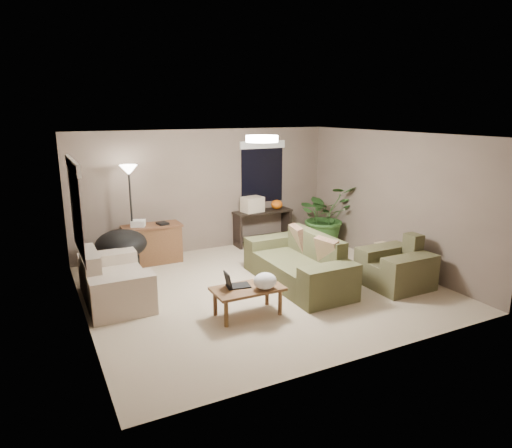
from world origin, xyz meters
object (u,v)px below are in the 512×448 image
console_table (263,225)px  papasan_chair (122,248)px  loveseat (113,283)px  floor_lamp (129,182)px  coffee_table (248,292)px  cat_scratching_post (382,258)px  desk (153,244)px  armchair (396,268)px  houseplant (325,222)px  main_sofa (299,267)px

console_table → papasan_chair: papasan_chair is taller
console_table → loveseat: bearing=-153.8°
floor_lamp → coffee_table: bearing=-71.2°
coffee_table → cat_scratching_post: 3.14m
loveseat → cat_scratching_post: size_ratio=3.20×
console_table → desk: bearing=-175.9°
console_table → armchair: bearing=-74.9°
loveseat → papasan_chair: loveseat is taller
loveseat → houseplant: houseplant is taller
cat_scratching_post → console_table: bearing=116.3°
houseplant → loveseat: bearing=-168.0°
loveseat → console_table: loveseat is taller
coffee_table → papasan_chair: bearing=116.0°
papasan_chair → floor_lamp: size_ratio=0.52×
armchair → cat_scratching_post: size_ratio=2.00×
coffee_table → cat_scratching_post: cat_scratching_post is taller
armchair → papasan_chair: armchair is taller
floor_lamp → papasan_chair: bearing=-131.8°
cat_scratching_post → papasan_chair: bearing=155.9°
papasan_chair → houseplant: size_ratio=0.73×
desk → papasan_chair: (-0.64, -0.33, 0.09)m
main_sofa → desk: 2.93m
desk → floor_lamp: floor_lamp is taller
papasan_chair → floor_lamp: bearing=48.2°
main_sofa → floor_lamp: floor_lamp is taller
desk → cat_scratching_post: bearing=-31.6°
main_sofa → armchair: same height
main_sofa → console_table: size_ratio=1.69×
console_table → floor_lamp: floor_lamp is taller
desk → houseplant: houseplant is taller
desk → papasan_chair: papasan_chair is taller
armchair → floor_lamp: 4.92m
console_table → floor_lamp: (-2.84, -0.21, 1.16)m
houseplant → papasan_chair: bearing=176.9°
coffee_table → floor_lamp: floor_lamp is taller
loveseat → desk: loveseat is taller
loveseat → houseplant: (4.60, 0.98, 0.23)m
coffee_table → loveseat: bearing=139.7°
coffee_table → console_table: 3.61m
loveseat → cat_scratching_post: bearing=-8.8°
console_table → houseplant: houseplant is taller
armchair → houseplant: size_ratio=0.74×
papasan_chair → houseplant: bearing=-3.1°
armchair → papasan_chair: bearing=146.1°
armchair → console_table: armchair is taller
desk → console_table: size_ratio=0.85×
loveseat → armchair: 4.58m
main_sofa → console_table: 2.44m
loveseat → papasan_chair: (0.37, 1.20, 0.17)m
houseplant → console_table: bearing=146.5°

